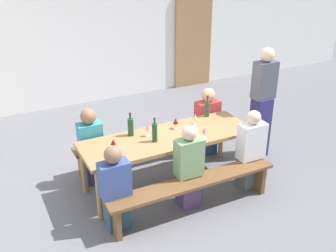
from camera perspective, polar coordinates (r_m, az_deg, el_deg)
The scene contains 20 objects.
ground_plane at distance 5.72m, azimuth 0.00°, elevation -8.17°, with size 24.00×24.00×0.00m, color slate.
back_wall at distance 8.33m, azimuth -11.71°, elevation 14.00°, with size 14.00×0.20×3.20m, color white.
wooden_door at distance 9.24m, azimuth 3.61°, elevation 12.04°, with size 0.90×0.06×2.10m, color #9E7247.
tasting_table at distance 5.38m, azimuth 0.00°, elevation -2.15°, with size 2.35×0.79×0.75m.
bench_near at distance 5.02m, azimuth 3.61°, elevation -8.60°, with size 2.25×0.30×0.45m.
bench_far at distance 6.08m, azimuth -2.95°, elevation -2.10°, with size 2.25×0.30×0.45m.
wine_bottle_0 at distance 5.34m, azimuth -5.33°, elevation -0.10°, with size 0.08×0.08×0.32m.
wine_bottle_1 at distance 5.93m, azimuth 5.57°, elevation 2.45°, with size 0.07×0.07×0.32m.
wine_bottle_2 at distance 5.16m, azimuth -1.90°, elevation -0.88°, with size 0.07×0.07×0.33m.
wine_glass_0 at distance 5.65m, azimuth 3.90°, elevation 1.25°, with size 0.06×0.06×0.16m.
wine_glass_1 at distance 5.30m, azimuth -2.90°, elevation -0.19°, with size 0.07×0.07×0.18m.
wine_glass_2 at distance 4.98m, azimuth -7.79°, elevation -2.32°, with size 0.07×0.07×0.16m.
wine_glass_3 at distance 5.52m, azimuth 1.09°, elevation 0.69°, with size 0.08×0.08×0.16m.
wine_glass_4 at distance 5.27m, azimuth 5.23°, elevation -0.59°, with size 0.06×0.06×0.17m.
seated_guest_near_0 at distance 4.71m, azimuth -7.52°, elevation -8.98°, with size 0.35×0.24×1.08m.
seated_guest_near_1 at distance 5.04m, azimuth 2.95°, elevation -6.02°, with size 0.34×0.24×1.13m.
seated_guest_near_2 at distance 5.52m, azimuth 11.65°, elevation -3.59°, with size 0.36×0.24×1.14m.
seated_guest_far_0 at distance 5.61m, azimuth -10.89°, elevation -2.97°, with size 0.32×0.24×1.12m.
seated_guest_far_1 at distance 6.30m, azimuth 5.57°, elevation 0.47°, with size 0.37×0.24×1.09m.
standing_host at distance 6.25m, azimuth 13.22°, elevation 3.01°, with size 0.33×0.24×1.74m.
Camera 1 is at (-2.16, -4.26, 3.15)m, focal length 42.87 mm.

